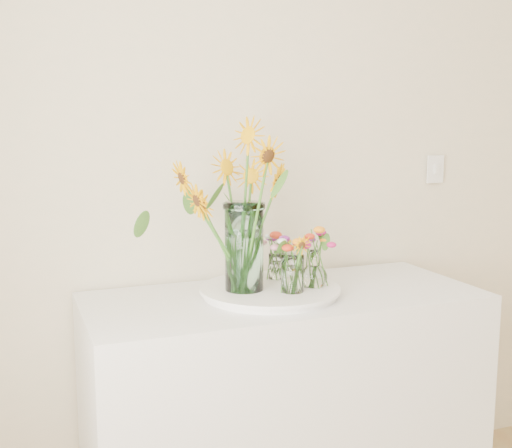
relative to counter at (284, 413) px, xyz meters
name	(u,v)px	position (x,y,z in m)	size (l,w,h in m)	color
counter	(284,413)	(0.00, 0.00, 0.00)	(1.40, 0.60, 0.90)	white
tray	(270,292)	(-0.05, 0.00, 0.46)	(0.47, 0.47, 0.03)	white
mason_jar	(244,247)	(-0.15, 0.00, 0.63)	(0.13, 0.13, 0.31)	#B2EBDC
sunflower_bouquet	(244,207)	(-0.15, 0.00, 0.77)	(0.74, 0.74, 0.59)	#EEA605
small_vase_a	(292,274)	(-0.01, -0.08, 0.54)	(0.08, 0.08, 0.13)	white
wildflower_posy_a	(292,261)	(-0.01, -0.08, 0.59)	(0.18, 0.18, 0.22)	orange
small_vase_b	(314,269)	(0.09, -0.05, 0.54)	(0.09, 0.09, 0.14)	white
wildflower_posy_b	(314,256)	(0.09, -0.05, 0.59)	(0.20, 0.20, 0.23)	orange
small_vase_c	(276,267)	(0.01, 0.11, 0.52)	(0.06, 0.06, 0.10)	white
wildflower_posy_c	(276,255)	(0.01, 0.11, 0.57)	(0.19, 0.19, 0.19)	orange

